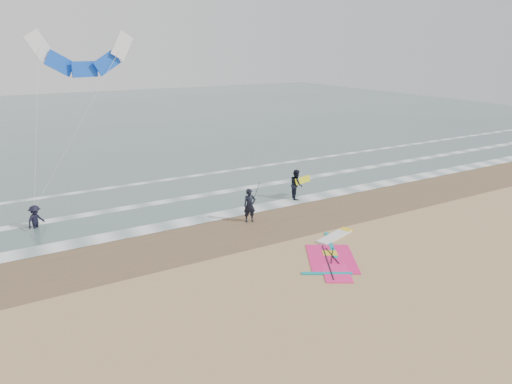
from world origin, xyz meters
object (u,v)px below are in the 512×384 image
windsurf_rig (333,252)px  person_wading (35,214)px  person_standing (250,205)px  surf_kite (83,58)px  person_walking (296,184)px

windsurf_rig → person_wading: (-11.40, 9.91, 0.77)m
person_standing → surf_kite: (-6.14, 8.36, 7.42)m
windsurf_rig → surf_kite: bearing=118.9°
windsurf_rig → person_standing: bearing=104.9°
windsurf_rig → person_standing: (-1.41, 5.29, 0.88)m
person_walking → person_standing: bearing=135.8°
person_wading → person_walking: bearing=-52.0°
windsurf_rig → person_standing: person_standing is taller
person_standing → person_walking: bearing=36.0°
person_walking → surf_kite: surf_kite is taller
person_walking → person_wading: bearing=101.1°
windsurf_rig → person_standing: 5.55m
person_walking → person_wading: size_ratio=1.16×
person_walking → surf_kite: bearing=80.2°
windsurf_rig → person_wading: person_wading is taller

